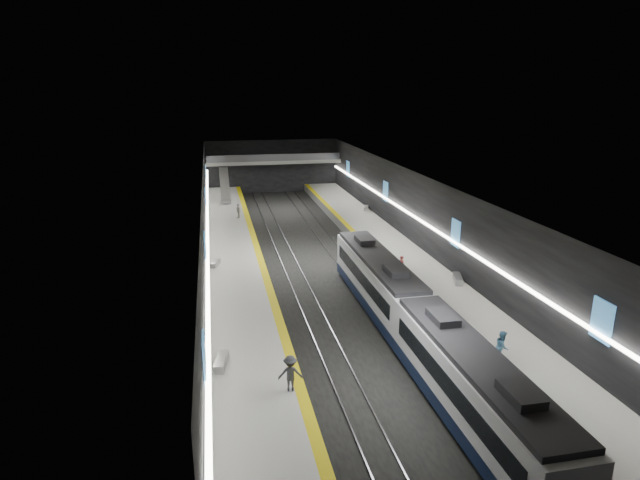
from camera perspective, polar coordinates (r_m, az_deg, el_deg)
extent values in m
plane|color=black|center=(50.11, -0.40, -2.43)|extent=(70.00, 70.00, 0.00)
cube|color=beige|center=(48.14, -0.42, 6.62)|extent=(20.00, 70.00, 0.04)
cube|color=black|center=(48.11, -12.18, 1.37)|extent=(0.04, 70.00, 8.00)
cube|color=black|center=(51.78, 10.53, 2.52)|extent=(0.04, 70.00, 8.00)
cube|color=black|center=(82.96, -5.13, 7.84)|extent=(20.00, 0.04, 8.00)
cube|color=slate|center=(49.13, -9.02, -2.41)|extent=(5.00, 70.00, 1.00)
cube|color=#AEADA8|center=(48.97, -9.05, -1.85)|extent=(5.00, 70.00, 0.02)
cube|color=#DBC40B|center=(49.09, -6.48, -1.69)|extent=(0.60, 70.00, 0.02)
cube|color=slate|center=(51.85, 7.76, -1.36)|extent=(5.00, 70.00, 1.00)
cube|color=#AEADA8|center=(51.70, 7.78, -0.82)|extent=(5.00, 70.00, 0.02)
cube|color=#DBC40B|center=(51.03, 5.45, -0.96)|extent=(0.60, 70.00, 0.02)
cube|color=gray|center=(49.60, -4.05, -2.60)|extent=(0.08, 70.00, 0.12)
cube|color=gray|center=(49.79, -2.41, -2.50)|extent=(0.08, 70.00, 0.12)
cube|color=gray|center=(50.44, 1.59, -2.24)|extent=(0.08, 70.00, 0.12)
cube|color=gray|center=(50.78, 3.17, -2.13)|extent=(0.08, 70.00, 0.12)
cube|color=#0E1833|center=(28.17, 15.77, -17.37)|extent=(2.65, 15.00, 0.80)
cube|color=silver|center=(27.31, 16.04, -14.47)|extent=(2.65, 15.00, 2.50)
cube|color=black|center=(26.63, 16.28, -11.87)|extent=(2.44, 14.25, 0.30)
cube|color=black|center=(27.28, 16.05, -14.38)|extent=(2.69, 13.20, 1.00)
cube|color=#0E1833|center=(40.44, 6.14, -6.09)|extent=(2.65, 15.00, 0.80)
cube|color=silver|center=(39.84, 6.22, -3.89)|extent=(2.65, 15.00, 2.50)
cube|color=black|center=(39.38, 6.28, -1.98)|extent=(2.44, 14.25, 0.30)
cube|color=black|center=(39.83, 6.22, -3.83)|extent=(2.69, 13.20, 1.00)
cube|color=black|center=(33.32, 10.15, -8.31)|extent=(1.85, 0.05, 1.20)
cube|color=#4288C6|center=(24.49, -12.22, -12.33)|extent=(0.10, 1.50, 2.20)
cube|color=#4288C6|center=(40.27, -12.14, -0.80)|extent=(0.10, 1.50, 2.20)
cube|color=#4288C6|center=(57.74, -12.10, 4.35)|extent=(0.10, 1.50, 2.20)
cube|color=#4288C6|center=(74.48, -12.08, 6.98)|extent=(0.10, 1.50, 2.20)
cube|color=#4288C6|center=(31.03, 27.86, -7.62)|extent=(0.10, 1.50, 2.20)
cube|color=#4288C6|center=(44.56, 14.26, 0.71)|extent=(0.10, 1.50, 2.20)
cube|color=#4288C6|center=(60.81, 6.99, 5.18)|extent=(0.10, 1.50, 2.20)
cube|color=#4288C6|center=(76.88, 2.98, 7.60)|extent=(0.10, 1.50, 2.20)
cube|color=white|center=(48.16, -11.93, 1.16)|extent=(0.25, 68.60, 0.12)
cube|color=white|center=(51.75, 10.31, 2.29)|extent=(0.25, 68.60, 0.12)
cube|color=gray|center=(80.85, -4.99, 8.34)|extent=(20.00, 3.00, 0.50)
cube|color=#47474C|center=(79.33, -4.87, 8.74)|extent=(19.60, 0.08, 1.00)
cube|color=#99999E|center=(73.77, -10.12, 5.74)|extent=(1.20, 7.50, 3.92)
cube|color=#99999E|center=(30.93, -10.51, -12.67)|extent=(0.90, 2.04, 0.48)
cube|color=#99999E|center=(47.08, -11.10, -2.45)|extent=(0.91, 1.71, 0.40)
cube|color=#99999E|center=(43.80, 14.48, -4.04)|extent=(1.20, 2.14, 0.51)
cube|color=#99999E|center=(66.95, 4.94, 3.40)|extent=(1.06, 1.86, 0.44)
imported|color=#D04D52|center=(44.21, 8.72, -2.72)|extent=(0.55, 0.69, 1.65)
imported|color=teal|center=(32.23, 18.86, -10.72)|extent=(1.07, 1.13, 1.84)
imported|color=beige|center=(63.34, -8.72, 3.12)|extent=(0.77, 1.09, 1.71)
imported|color=#3A3B41|center=(27.97, -3.18, -14.04)|extent=(1.33, 0.87, 1.93)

